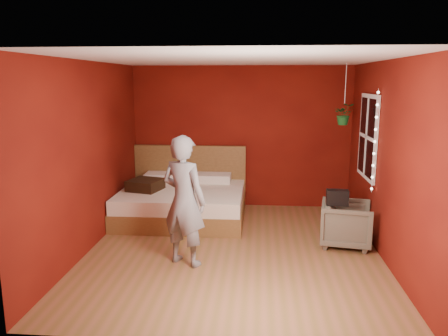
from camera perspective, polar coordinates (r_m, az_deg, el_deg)
floor at (r=6.24m, az=1.22°, el=-10.58°), size 4.50×4.50×0.00m
room_walls at (r=5.83m, az=1.29°, el=4.92°), size 4.04×4.54×2.62m
window at (r=6.92m, az=18.25°, el=3.89°), size 0.05×0.97×1.27m
fairy_lights at (r=6.41m, az=19.11°, el=3.28°), size 0.04×0.04×1.45m
bed at (r=7.59m, az=-5.31°, el=-4.23°), size 2.08×1.77×1.15m
person at (r=5.55m, az=-5.24°, el=-4.30°), size 0.72×0.62×1.68m
armchair at (r=6.53m, az=15.68°, el=-7.04°), size 0.81×0.79×0.64m
handbag at (r=6.25m, az=14.57°, el=-3.73°), size 0.31×0.17×0.21m
throw_pillow at (r=7.46m, az=-10.24°, el=-2.17°), size 0.61×0.61×0.18m
hanging_plant at (r=7.19m, az=15.41°, el=6.81°), size 0.32×0.28×0.96m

